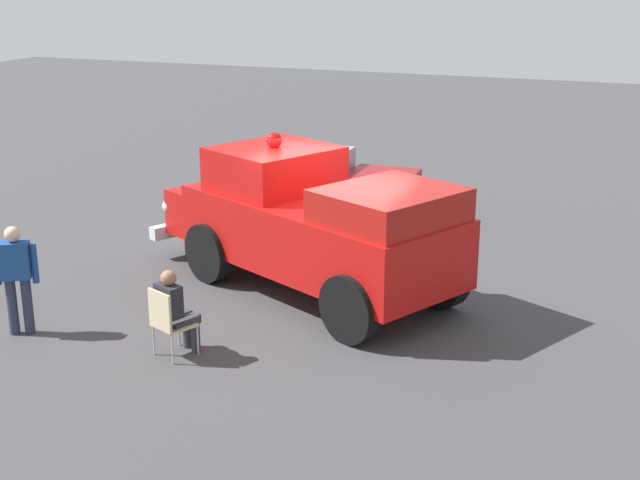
{
  "coord_description": "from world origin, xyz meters",
  "views": [
    {
      "loc": [
        4.97,
        -13.15,
        5.31
      ],
      "look_at": [
        -0.03,
        -0.29,
        0.94
      ],
      "focal_mm": 49.17,
      "sensor_mm": 36.0,
      "label": 1
    }
  ],
  "objects_px": {
    "lawn_chair_near_truck": "(168,318)",
    "lawn_chair_by_car": "(378,209)",
    "vintage_fire_truck": "(311,222)",
    "spectator_standing": "(16,273)",
    "classic_hot_rod": "(317,184)",
    "spectator_seated": "(175,309)"
  },
  "relations": [
    {
      "from": "lawn_chair_by_car",
      "to": "spectator_seated",
      "type": "bearing_deg",
      "value": -98.37
    },
    {
      "from": "vintage_fire_truck",
      "to": "spectator_standing",
      "type": "bearing_deg",
      "value": -135.56
    },
    {
      "from": "classic_hot_rod",
      "to": "vintage_fire_truck",
      "type": "bearing_deg",
      "value": -70.04
    },
    {
      "from": "lawn_chair_by_car",
      "to": "vintage_fire_truck",
      "type": "bearing_deg",
      "value": -92.4
    },
    {
      "from": "vintage_fire_truck",
      "to": "lawn_chair_near_truck",
      "type": "bearing_deg",
      "value": -104.94
    },
    {
      "from": "classic_hot_rod",
      "to": "spectator_seated",
      "type": "bearing_deg",
      "value": -84.31
    },
    {
      "from": "lawn_chair_near_truck",
      "to": "spectator_seated",
      "type": "distance_m",
      "value": 0.17
    },
    {
      "from": "lawn_chair_near_truck",
      "to": "lawn_chair_by_car",
      "type": "xyz_separation_m",
      "value": [
        1.0,
        6.52,
        0.0
      ]
    },
    {
      "from": "lawn_chair_by_car",
      "to": "spectator_standing",
      "type": "height_order",
      "value": "spectator_standing"
    },
    {
      "from": "classic_hot_rod",
      "to": "lawn_chair_by_car",
      "type": "distance_m",
      "value": 1.91
    },
    {
      "from": "spectator_seated",
      "to": "spectator_standing",
      "type": "height_order",
      "value": "spectator_standing"
    },
    {
      "from": "lawn_chair_near_truck",
      "to": "spectator_standing",
      "type": "bearing_deg",
      "value": -178.45
    },
    {
      "from": "spectator_standing",
      "to": "spectator_seated",
      "type": "bearing_deg",
      "value": 4.22
    },
    {
      "from": "vintage_fire_truck",
      "to": "spectator_standing",
      "type": "height_order",
      "value": "vintage_fire_truck"
    },
    {
      "from": "classic_hot_rod",
      "to": "spectator_seated",
      "type": "relative_size",
      "value": 3.4
    },
    {
      "from": "lawn_chair_near_truck",
      "to": "lawn_chair_by_car",
      "type": "relative_size",
      "value": 1.0
    },
    {
      "from": "lawn_chair_by_car",
      "to": "classic_hot_rod",
      "type": "bearing_deg",
      "value": 151.38
    },
    {
      "from": "vintage_fire_truck",
      "to": "lawn_chair_near_truck",
      "type": "distance_m",
      "value": 3.38
    },
    {
      "from": "vintage_fire_truck",
      "to": "spectator_standing",
      "type": "relative_size",
      "value": 3.76
    },
    {
      "from": "classic_hot_rod",
      "to": "lawn_chair_near_truck",
      "type": "distance_m",
      "value": 7.47
    },
    {
      "from": "vintage_fire_truck",
      "to": "classic_hot_rod",
      "type": "bearing_deg",
      "value": 109.96
    },
    {
      "from": "classic_hot_rod",
      "to": "lawn_chair_near_truck",
      "type": "xyz_separation_m",
      "value": [
        0.67,
        -7.43,
        -0.16
      ]
    }
  ]
}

